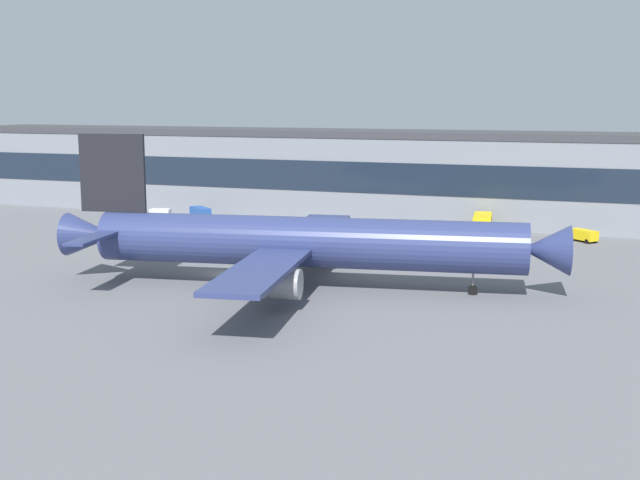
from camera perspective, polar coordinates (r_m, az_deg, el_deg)
name	(u,v)px	position (r m, az deg, el deg)	size (l,w,h in m)	color
ground_plane	(222,274)	(104.91, -6.76, -2.33)	(600.00, 600.00, 0.00)	slate
terminal_building	(355,174)	(153.49, 2.41, 4.58)	(161.27, 15.25, 16.13)	gray
airliner	(300,242)	(95.83, -1.36, -0.13)	(59.46, 50.91, 17.66)	navy
fuel_truck	(482,224)	(136.08, 11.13, 1.12)	(3.84, 8.69, 3.35)	yellow
crew_van	(200,213)	(150.21, -8.25, 1.83)	(5.39, 5.05, 2.55)	#2651A5
follow_me_car	(583,235)	(133.81, 17.69, 0.35)	(4.53, 4.37, 1.85)	yellow
baggage_tug	(160,213)	(154.65, -10.96, 1.84)	(3.98, 2.83, 1.85)	white
pushback_tractor	(385,226)	(137.39, 4.51, 1.00)	(5.26, 3.60, 1.75)	white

